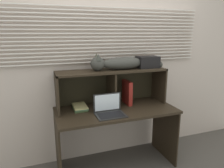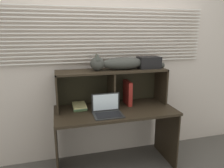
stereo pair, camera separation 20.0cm
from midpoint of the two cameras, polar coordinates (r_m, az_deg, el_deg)
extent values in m
cube|color=beige|center=(2.75, 0.89, 5.41)|extent=(4.40, 0.04, 2.50)
cube|color=silver|center=(2.70, 1.18, 6.16)|extent=(2.57, 0.02, 0.01)
cube|color=silver|center=(2.69, 1.19, 7.07)|extent=(2.57, 0.02, 0.01)
cube|color=silver|center=(2.69, 1.19, 7.99)|extent=(2.57, 0.02, 0.01)
cube|color=silver|center=(2.68, 1.20, 8.91)|extent=(2.57, 0.02, 0.01)
cube|color=silver|center=(2.68, 1.20, 9.83)|extent=(2.57, 0.02, 0.01)
cube|color=silver|center=(2.68, 1.21, 10.76)|extent=(2.57, 0.02, 0.01)
cube|color=silver|center=(2.67, 1.21, 11.68)|extent=(2.57, 0.02, 0.01)
cube|color=silver|center=(2.67, 1.22, 12.61)|extent=(2.57, 0.02, 0.01)
cube|color=silver|center=(2.67, 1.22, 13.54)|extent=(2.57, 0.02, 0.01)
cube|color=silver|center=(2.67, 1.23, 14.47)|extent=(2.57, 0.02, 0.01)
cube|color=silver|center=(2.67, 1.23, 15.39)|extent=(2.57, 0.02, 0.01)
cube|color=silver|center=(2.67, 1.24, 16.32)|extent=(2.57, 0.02, 0.01)
cube|color=silver|center=(2.68, 1.24, 17.25)|extent=(2.57, 0.02, 0.01)
cube|color=silver|center=(2.68, 1.25, 18.17)|extent=(2.57, 0.02, 0.01)
cube|color=silver|center=(2.68, 1.25, 19.09)|extent=(2.57, 0.02, 0.01)
cube|color=silver|center=(2.69, 1.26, 20.01)|extent=(2.57, 0.02, 0.01)
cube|color=black|center=(2.54, 3.12, -7.15)|extent=(1.41, 0.65, 0.03)
cube|color=black|center=(2.59, -12.47, -16.30)|extent=(0.02, 0.59, 0.73)
cube|color=black|center=(2.97, 16.28, -12.50)|extent=(0.02, 0.59, 0.73)
cube|color=black|center=(2.55, 2.25, 3.56)|extent=(1.34, 0.35, 0.02)
cube|color=black|center=(2.49, -12.49, -2.08)|extent=(0.02, 0.35, 0.45)
cube|color=black|center=(2.85, 14.98, -0.17)|extent=(0.02, 0.35, 0.45)
cube|color=black|center=(2.59, 2.05, -1.34)|extent=(0.02, 0.33, 0.43)
cube|color=#2B2518|center=(2.75, 1.17, -0.21)|extent=(1.34, 0.01, 0.45)
ellipsoid|color=#393934|center=(2.58, 5.27, 5.57)|extent=(0.54, 0.18, 0.15)
sphere|color=#393934|center=(2.49, -1.71, 5.49)|extent=(0.16, 0.16, 0.16)
cone|color=#363832|center=(2.43, -1.50, 7.27)|extent=(0.07, 0.07, 0.07)
cone|color=#3C3C2F|center=(2.51, -1.94, 7.48)|extent=(0.07, 0.07, 0.07)
cylinder|color=#393934|center=(2.74, 12.81, 4.86)|extent=(0.32, 0.06, 0.06)
cube|color=black|center=(2.35, 1.44, -8.37)|extent=(0.32, 0.24, 0.01)
cube|color=black|center=(2.42, 0.66, -4.93)|extent=(0.32, 0.01, 0.21)
cube|color=white|center=(2.42, 0.69, -4.96)|extent=(0.29, 0.00, 0.18)
cube|color=black|center=(2.34, 1.52, -8.33)|extent=(0.27, 0.17, 0.00)
cube|color=maroon|center=(2.68, 6.36, -2.35)|extent=(0.05, 0.23, 0.30)
cube|color=#4D6A3D|center=(2.58, -6.61, -6.26)|extent=(0.16, 0.25, 0.02)
cube|color=#466548|center=(2.57, -6.50, -5.98)|extent=(0.16, 0.25, 0.01)
cube|color=tan|center=(2.56, -6.61, -5.67)|extent=(0.16, 0.25, 0.02)
cube|color=black|center=(2.71, 12.01, 5.68)|extent=(0.27, 0.18, 0.14)
camera|label=1|loc=(0.10, -87.78, 0.55)|focal=33.92mm
camera|label=2|loc=(0.10, 92.22, -0.55)|focal=33.92mm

